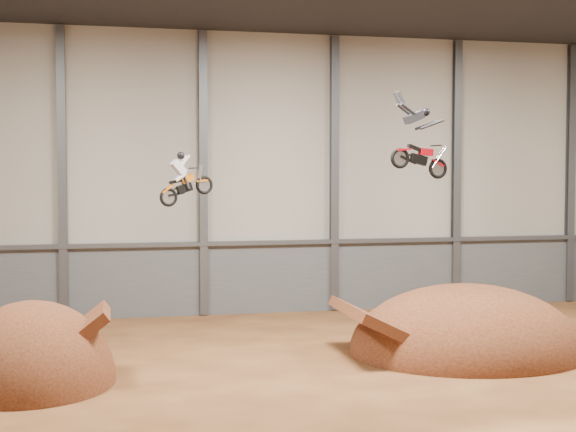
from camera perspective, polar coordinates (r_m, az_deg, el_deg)
The scene contains 13 objects.
floor at distance 26.58m, azimuth 5.07°, elevation -12.23°, with size 40.00×40.00×0.00m, color #4E2B14.
back_wall at distance 40.20m, azimuth -1.35°, elevation 3.03°, with size 40.00×0.10×14.00m, color #A39C90.
lower_band_back at distance 40.45m, azimuth -1.32°, elevation -4.43°, with size 39.80×0.18×3.50m, color #525459.
steel_rail at distance 40.11m, azimuth -1.28°, elevation -1.90°, with size 39.80×0.35×0.20m, color #47494F.
steel_column_1 at distance 39.31m, azimuth -15.77°, elevation 2.92°, with size 0.40×0.36×13.90m, color #47494F.
steel_column_2 at distance 39.50m, azimuth -6.05°, elevation 3.02°, with size 0.40×0.36×13.90m, color #47494F.
steel_column_3 at distance 40.79m, azimuth 3.31°, elevation 3.03°, with size 0.40×0.36×13.90m, color #47494F.
steel_column_4 at distance 43.08m, azimuth 11.88°, elevation 2.97°, with size 0.40×0.36×13.90m, color #47494F.
steel_column_5 at distance 46.23m, azimuth 19.44°, elevation 2.86°, with size 0.40×0.36×13.90m, color #47494F.
takeoff_ramp at distance 28.56m, azimuth -17.76°, elevation -11.28°, with size 5.53×6.38×5.53m, color #411D10.
landing_ramp at distance 32.58m, azimuth 12.55°, elevation -9.44°, with size 9.28×8.21×5.35m, color #411D10.
fmx_rider_a at distance 30.41m, azimuth -7.05°, elevation 3.02°, with size 2.19×0.84×1.99m, color orange, non-canonical shape.
fmx_rider_b at distance 29.79m, azimuth 9.18°, elevation 5.61°, with size 3.14×0.90×2.69m, color red, non-canonical shape.
Camera 1 is at (-7.76, -24.45, 6.98)m, focal length 50.00 mm.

